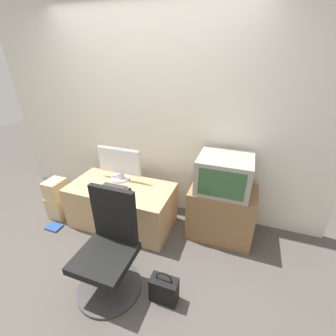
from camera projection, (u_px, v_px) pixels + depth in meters
ground_plane at (103, 273)px, 2.27m from camera, size 12.00×12.00×0.00m
wall_back at (151, 115)px, 2.79m from camera, size 4.40×0.05×2.60m
desk at (122, 205)px, 2.83m from camera, size 1.27×0.64×0.55m
side_stand at (221, 212)px, 2.64m from camera, size 0.73×0.50×0.62m
main_monitor at (119, 164)px, 2.79m from camera, size 0.58×0.24×0.42m
keyboard at (114, 187)px, 2.69m from camera, size 0.31×0.11×0.01m
mouse at (129, 189)px, 2.63m from camera, size 0.06×0.04×0.03m
crt_tv at (224, 174)px, 2.42m from camera, size 0.57×0.50×0.39m
office_chair at (109, 253)px, 2.00m from camera, size 0.59×0.59×0.98m
cardboard_box_lower at (60, 206)px, 3.02m from camera, size 0.22×0.27×0.30m
cardboard_box_upper at (55, 189)px, 2.90m from camera, size 0.21×0.25×0.23m
handbag at (164, 289)px, 1.97m from camera, size 0.24×0.13×0.34m
book at (54, 227)px, 2.85m from camera, size 0.19×0.14×0.02m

